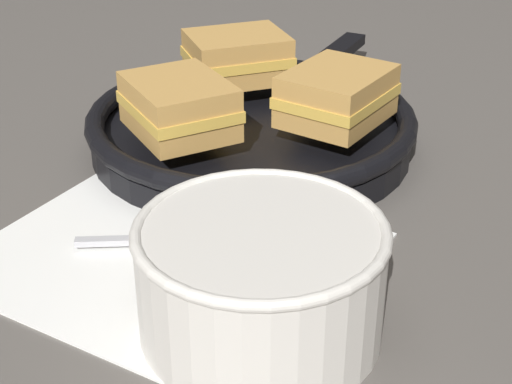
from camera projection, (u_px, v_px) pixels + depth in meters
The scene contains 8 objects.
ground_plane at pixel (213, 258), 0.58m from camera, with size 4.00×4.00×0.00m, color #56514C.
napkin at pixel (170, 254), 0.58m from camera, with size 0.27×0.23×0.00m.
soup_bowl at pixel (261, 273), 0.48m from camera, with size 0.16×0.16×0.08m.
spoon at pixel (227, 238), 0.59m from camera, with size 0.14×0.10×0.01m.
skillet at pixel (252, 128), 0.74m from camera, with size 0.31×0.44×0.04m.
sandwich_near_left at pixel (337, 96), 0.69m from camera, with size 0.08×0.10×0.05m.
sandwich_near_right at pixel (237, 57), 0.79m from camera, with size 0.12×0.12×0.05m.
sandwich_far_left at pixel (179, 106), 0.67m from camera, with size 0.12×0.12×0.05m.
Camera 1 is at (0.27, -0.41, 0.32)m, focal length 55.00 mm.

